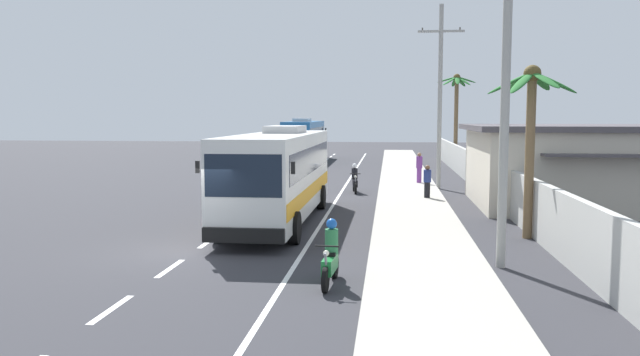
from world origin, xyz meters
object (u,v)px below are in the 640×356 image
Objects in this scene: coach_bus_far_lane at (304,139)px; motorcycle_beside_bus at (355,181)px; pedestrian_near_kerb at (427,181)px; utility_pole_mid at (440,94)px; motorcycle_trailing at (331,258)px; palm_nearest at (456,102)px; utility_pole_nearest at (502,70)px; palm_second at (531,115)px; roadside_building at (622,166)px; pedestrian_midwalk at (419,167)px; coach_bus_foreground at (279,172)px.

coach_bus_far_lane is 23.47m from motorcycle_beside_bus.
pedestrian_near_kerb is 0.15× the size of utility_pole_mid.
motorcycle_trailing is 21.52m from utility_pole_mid.
utility_pole_mid is 16.25m from palm_nearest.
coach_bus_far_lane is 1.19× the size of utility_pole_mid.
utility_pole_nearest reaches higher than palm_second.
utility_pole_mid is 14.33m from palm_second.
pedestrian_midwalk is at bearing 136.31° from roadside_building.
pedestrian_midwalk is (3.12, 22.42, 0.42)m from motorcycle_trailing.
utility_pole_nearest is at bearing -121.28° from roadside_building.
palm_second is (6.36, -11.91, 3.41)m from motorcycle_beside_bus.
palm_nearest reaches higher than coach_bus_far_lane.
coach_bus_far_lane is 1.21× the size of utility_pole_nearest.
coach_bus_foreground is at bearing 165.01° from palm_second.
coach_bus_foreground is at bearing 107.53° from motorcycle_trailing.
pedestrian_near_kerb is (3.61, -2.79, 0.32)m from motorcycle_beside_bus.
pedestrian_near_kerb is at bearing 48.70° from coach_bus_foreground.
coach_bus_foreground is at bearing 91.48° from pedestrian_midwalk.
motorcycle_beside_bus is at bearing -75.81° from coach_bus_far_lane.
utility_pole_mid is (10.27, -20.46, 3.26)m from coach_bus_far_lane.
palm_nearest reaches higher than pedestrian_near_kerb.
palm_second is 0.42× the size of roadside_building.
palm_second is at bearing -91.34° from palm_nearest.
pedestrian_midwalk is 16.48m from palm_second.
utility_pole_mid is at bearing -2.06° from pedestrian_near_kerb.
coach_bus_foreground is 9.30m from motorcycle_trailing.
pedestrian_near_kerb is 6.84m from pedestrian_midwalk.
motorcycle_trailing is 0.35× the size of palm_second.
motorcycle_beside_bus is at bearing -153.49° from utility_pole_mid.
roadside_building is (14.38, 5.52, -0.06)m from coach_bus_foreground.
pedestrian_near_kerb is at bearing 115.44° from pedestrian_midwalk.
coach_bus_foreground is 6.04× the size of motorcycle_beside_bus.
coach_bus_foreground reaches higher than pedestrian_near_kerb.
coach_bus_foreground is 14.87m from pedestrian_midwalk.
palm_nearest is at bearing 86.04° from utility_pole_nearest.
motorcycle_beside_bus is at bearing -111.11° from palm_nearest.
utility_pole_nearest is (10.43, -38.87, 3.24)m from coach_bus_far_lane.
motorcycle_trailing reaches higher than motorcycle_beside_bus.
coach_bus_foreground is at bearing -84.00° from coach_bus_far_lane.
motorcycle_trailing is (2.78, -8.79, -1.25)m from coach_bus_foreground.
palm_second is at bearing 47.42° from motorcycle_trailing.
palm_nearest reaches higher than motorcycle_trailing.
palm_second reaches higher than pedestrian_near_kerb.
pedestrian_midwalk is (-0.07, 6.84, 0.11)m from pedestrian_near_kerb.
coach_bus_far_lane reaches higher than motorcycle_beside_bus.
motorcycle_trailing is 37.54m from palm_nearest.
utility_pole_nearest reaches higher than roadside_building.
coach_bus_foreground is 6.03× the size of motorcycle_trailing.
motorcycle_trailing is 0.27× the size of palm_nearest.
palm_second is (-0.71, -30.22, -1.07)m from palm_nearest.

